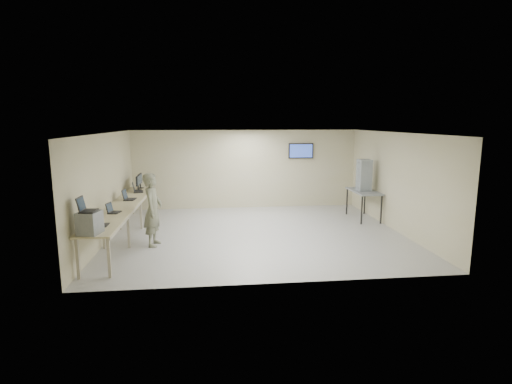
{
  "coord_description": "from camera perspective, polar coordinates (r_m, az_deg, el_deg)",
  "views": [
    {
      "loc": [
        -1.24,
        -10.73,
        3.11
      ],
      "look_at": [
        0.0,
        0.2,
        1.15
      ],
      "focal_mm": 28.0,
      "sensor_mm": 36.0,
      "label": 1
    }
  ],
  "objects": [
    {
      "name": "storage_bins",
      "position": [
        13.1,
        15.19,
        2.35
      ],
      "size": [
        0.38,
        0.42,
        1.0
      ],
      "color": "#96A4AF",
      "rests_on": "side_table"
    },
    {
      "name": "laptop_1",
      "position": [
        10.35,
        -19.83,
        -2.46
      ],
      "size": [
        0.33,
        0.37,
        0.26
      ],
      "rotation": [
        0.0,
        0.0,
        -0.2
      ],
      "color": "black",
      "rests_on": "workbench"
    },
    {
      "name": "equipment_box",
      "position": [
        8.57,
        -22.67,
        -4.07
      ],
      "size": [
        0.46,
        0.5,
        0.45
      ],
      "primitive_type": "cube",
      "rotation": [
        0.0,
        0.0,
        -0.21
      ],
      "color": "gray",
      "rests_on": "workbench"
    },
    {
      "name": "room",
      "position": [
        11.0,
        0.25,
        1.21
      ],
      "size": [
        8.01,
        7.01,
        2.81
      ],
      "color": "#B3B3B3",
      "rests_on": "ground"
    },
    {
      "name": "monitor_far",
      "position": [
        13.82,
        -16.23,
        1.73
      ],
      "size": [
        0.22,
        0.49,
        0.49
      ],
      "color": "black",
      "rests_on": "workbench"
    },
    {
      "name": "laptop_3",
      "position": [
        13.12,
        -16.71,
        0.33
      ],
      "size": [
        0.39,
        0.44,
        0.31
      ],
      "rotation": [
        0.0,
        0.0,
        0.17
      ],
      "color": "black",
      "rests_on": "workbench"
    },
    {
      "name": "laptop_0",
      "position": [
        9.19,
        -21.44,
        -4.1
      ],
      "size": [
        0.27,
        0.33,
        0.26
      ],
      "rotation": [
        0.0,
        0.0,
        -0.0
      ],
      "color": "black",
      "rests_on": "workbench"
    },
    {
      "name": "workbench",
      "position": [
        11.22,
        -18.41,
        -2.17
      ],
      "size": [
        0.76,
        6.0,
        0.9
      ],
      "color": "#C3B983",
      "rests_on": "ground"
    },
    {
      "name": "soldier",
      "position": [
        10.31,
        -14.51,
        -2.47
      ],
      "size": [
        0.53,
        0.73,
        1.85
      ],
      "primitive_type": "imported",
      "rotation": [
        0.0,
        0.0,
        1.44
      ],
      "color": "#575E4D",
      "rests_on": "ground"
    },
    {
      "name": "side_table",
      "position": [
        13.2,
        15.16,
        -0.11
      ],
      "size": [
        0.72,
        1.54,
        0.92
      ],
      "color": "gray",
      "rests_on": "ground"
    },
    {
      "name": "laptop_on_box",
      "position": [
        8.52,
        -23.19,
        -2.09
      ],
      "size": [
        0.33,
        0.4,
        0.3
      ],
      "rotation": [
        0.0,
        0.0,
        -0.05
      ],
      "color": "black",
      "rests_on": "equipment_box"
    },
    {
      "name": "monitor_near",
      "position": [
        13.45,
        -16.51,
        1.45
      ],
      "size": [
        0.21,
        0.48,
        0.47
      ],
      "color": "black",
      "rests_on": "workbench"
    },
    {
      "name": "laptop_2",
      "position": [
        11.92,
        -17.85,
        -0.7
      ],
      "size": [
        0.35,
        0.41,
        0.3
      ],
      "rotation": [
        0.0,
        0.0,
        -0.09
      ],
      "color": "black",
      "rests_on": "workbench"
    }
  ]
}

